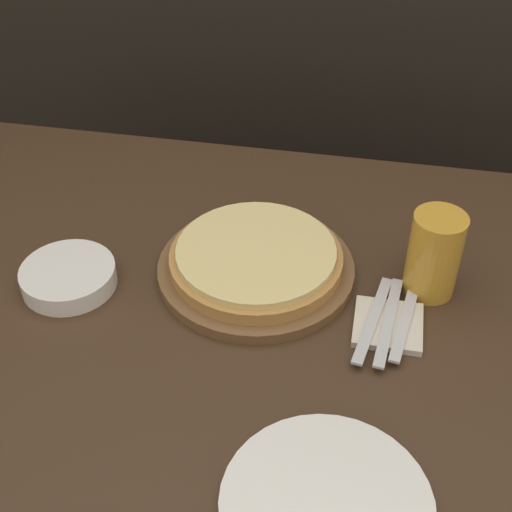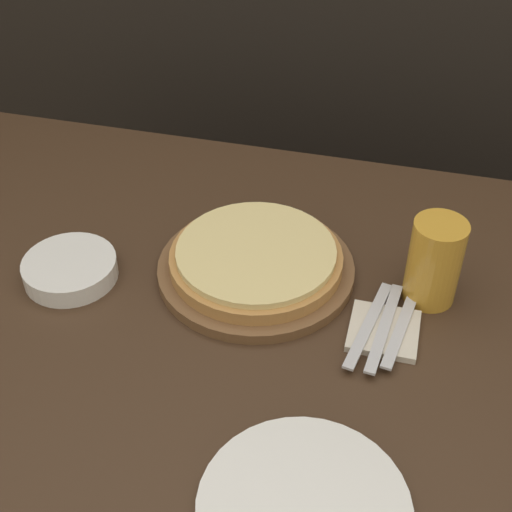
{
  "view_description": "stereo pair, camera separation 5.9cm",
  "coord_description": "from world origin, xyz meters",
  "px_view_note": "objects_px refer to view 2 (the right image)",
  "views": [
    {
      "loc": [
        0.12,
        -0.82,
        1.53
      ],
      "look_at": [
        -0.05,
        0.11,
        0.75
      ],
      "focal_mm": 50.0,
      "sensor_mm": 36.0,
      "label": 1
    },
    {
      "loc": [
        0.18,
        -0.8,
        1.53
      ],
      "look_at": [
        -0.05,
        0.11,
        0.75
      ],
      "focal_mm": 50.0,
      "sensor_mm": 36.0,
      "label": 2
    }
  ],
  "objects_px": {
    "side_bowl": "(70,269)",
    "dinner_knife": "(384,327)",
    "dinner_plate": "(304,509)",
    "beer_glass": "(435,258)",
    "pizza_on_board": "(256,262)",
    "fork": "(369,324)",
    "spoon": "(400,330)"
  },
  "relations": [
    {
      "from": "pizza_on_board",
      "to": "dinner_plate",
      "type": "relative_size",
      "value": 1.26
    },
    {
      "from": "pizza_on_board",
      "to": "side_bowl",
      "type": "relative_size",
      "value": 2.12
    },
    {
      "from": "beer_glass",
      "to": "dinner_plate",
      "type": "bearing_deg",
      "value": -105.43
    },
    {
      "from": "fork",
      "to": "spoon",
      "type": "bearing_deg",
      "value": 0.0
    },
    {
      "from": "fork",
      "to": "spoon",
      "type": "relative_size",
      "value": 1.17
    },
    {
      "from": "fork",
      "to": "dinner_knife",
      "type": "relative_size",
      "value": 1.0
    },
    {
      "from": "pizza_on_board",
      "to": "side_bowl",
      "type": "xyz_separation_m",
      "value": [
        -0.31,
        -0.09,
        -0.01
      ]
    },
    {
      "from": "beer_glass",
      "to": "spoon",
      "type": "relative_size",
      "value": 0.87
    },
    {
      "from": "spoon",
      "to": "fork",
      "type": "bearing_deg",
      "value": 180.0
    },
    {
      "from": "side_bowl",
      "to": "fork",
      "type": "xyz_separation_m",
      "value": [
        0.52,
        -0.0,
        -0.0
      ]
    },
    {
      "from": "pizza_on_board",
      "to": "beer_glass",
      "type": "distance_m",
      "value": 0.3
    },
    {
      "from": "dinner_plate",
      "to": "side_bowl",
      "type": "height_order",
      "value": "side_bowl"
    },
    {
      "from": "dinner_plate",
      "to": "spoon",
      "type": "relative_size",
      "value": 1.56
    },
    {
      "from": "dinner_knife",
      "to": "dinner_plate",
      "type": "bearing_deg",
      "value": -100.23
    },
    {
      "from": "dinner_plate",
      "to": "fork",
      "type": "height_order",
      "value": "dinner_plate"
    },
    {
      "from": "fork",
      "to": "beer_glass",
      "type": "bearing_deg",
      "value": 50.96
    },
    {
      "from": "side_bowl",
      "to": "beer_glass",
      "type": "bearing_deg",
      "value": 9.89
    },
    {
      "from": "pizza_on_board",
      "to": "spoon",
      "type": "relative_size",
      "value": 1.96
    },
    {
      "from": "fork",
      "to": "spoon",
      "type": "distance_m",
      "value": 0.05
    },
    {
      "from": "dinner_knife",
      "to": "spoon",
      "type": "distance_m",
      "value": 0.02
    },
    {
      "from": "beer_glass",
      "to": "dinner_knife",
      "type": "xyz_separation_m",
      "value": [
        -0.06,
        -0.11,
        -0.07
      ]
    },
    {
      "from": "dinner_plate",
      "to": "beer_glass",
      "type": "bearing_deg",
      "value": 74.57
    },
    {
      "from": "pizza_on_board",
      "to": "beer_glass",
      "type": "relative_size",
      "value": 2.26
    },
    {
      "from": "spoon",
      "to": "dinner_knife",
      "type": "bearing_deg",
      "value": 180.0
    },
    {
      "from": "beer_glass",
      "to": "spoon",
      "type": "distance_m",
      "value": 0.13
    },
    {
      "from": "pizza_on_board",
      "to": "side_bowl",
      "type": "height_order",
      "value": "pizza_on_board"
    },
    {
      "from": "dinner_plate",
      "to": "dinner_knife",
      "type": "bearing_deg",
      "value": 79.77
    },
    {
      "from": "beer_glass",
      "to": "side_bowl",
      "type": "distance_m",
      "value": 0.62
    },
    {
      "from": "beer_glass",
      "to": "spoon",
      "type": "bearing_deg",
      "value": -109.04
    },
    {
      "from": "side_bowl",
      "to": "fork",
      "type": "distance_m",
      "value": 0.52
    },
    {
      "from": "side_bowl",
      "to": "dinner_knife",
      "type": "relative_size",
      "value": 0.79
    },
    {
      "from": "pizza_on_board",
      "to": "dinner_plate",
      "type": "distance_m",
      "value": 0.46
    }
  ]
}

